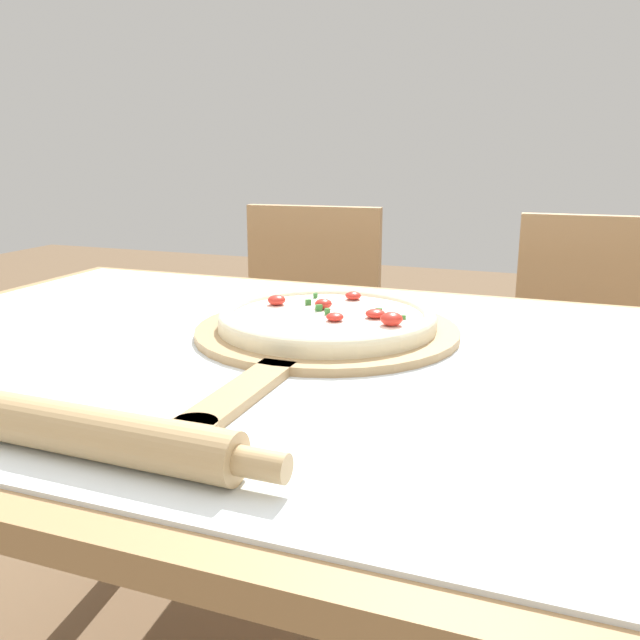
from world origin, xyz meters
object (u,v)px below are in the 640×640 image
(chair_left, at_px, (305,345))
(pizza, at_px, (327,319))
(rolling_pin, at_px, (61,427))
(chair_right, at_px, (591,376))
(pizza_peel, at_px, (322,334))

(chair_left, bearing_deg, pizza, -70.53)
(rolling_pin, bearing_deg, chair_right, 67.66)
(pizza_peel, relative_size, chair_left, 0.69)
(chair_left, xyz_separation_m, chair_right, (0.74, 0.00, 0.00))
(rolling_pin, distance_m, chair_right, 1.33)
(pizza_peel, xyz_separation_m, rolling_pin, (-0.09, -0.44, 0.02))
(pizza_peel, bearing_deg, chair_right, 62.32)
(rolling_pin, xyz_separation_m, chair_left, (-0.24, 1.21, -0.28))
(rolling_pin, bearing_deg, pizza, 78.49)
(pizza, height_order, chair_right, chair_right)
(pizza, relative_size, chair_right, 0.37)
(pizza, bearing_deg, chair_left, 114.37)
(rolling_pin, height_order, chair_left, chair_left)
(pizza_peel, xyz_separation_m, pizza, (0.00, 0.02, 0.02))
(rolling_pin, bearing_deg, chair_left, 101.39)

